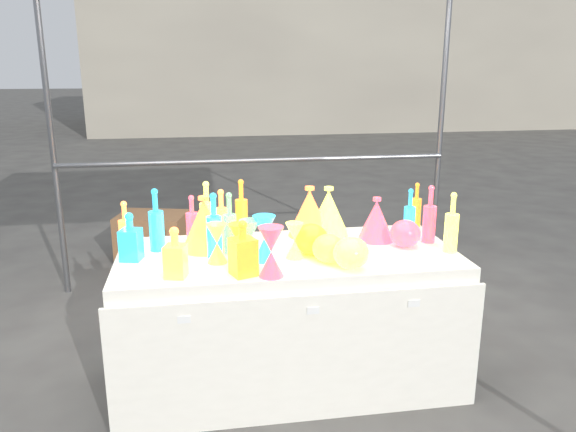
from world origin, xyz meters
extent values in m
plane|color=#63615C|center=(0.00, 0.00, 0.00)|extent=(80.00, 80.00, 0.00)
cylinder|color=gray|center=(-1.50, 1.50, 1.20)|extent=(0.04, 0.04, 2.40)
cylinder|color=gray|center=(1.50, 1.50, 1.20)|extent=(0.04, 0.04, 2.40)
cylinder|color=gray|center=(0.00, 1.47, 1.00)|extent=(3.00, 0.04, 0.04)
cube|color=white|center=(0.00, 0.00, 0.38)|extent=(1.80, 0.80, 0.75)
cube|color=white|center=(0.00, -0.42, 0.34)|extent=(1.84, 0.02, 0.68)
cube|color=white|center=(-0.55, -0.43, 0.60)|extent=(0.06, 0.00, 0.03)
cube|color=white|center=(0.05, -0.43, 0.60)|extent=(0.06, 0.00, 0.03)
cube|color=white|center=(0.55, -0.43, 0.60)|extent=(0.06, 0.00, 0.03)
cube|color=#B7AE99|center=(4.00, 14.00, 3.00)|extent=(14.00, 6.00, 6.00)
cube|color=#8E6240|center=(-0.88, 2.14, 0.21)|extent=(0.68, 0.56, 0.43)
cube|color=#8E6240|center=(0.82, 2.13, 0.03)|extent=(0.86, 0.70, 0.07)
camera|label=1|loc=(-0.46, -2.81, 1.73)|focal=35.00mm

